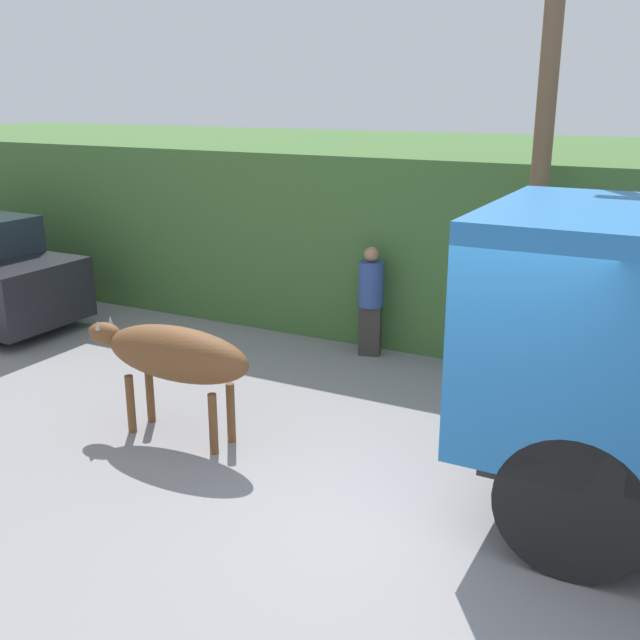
{
  "coord_description": "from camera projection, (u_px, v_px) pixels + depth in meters",
  "views": [
    {
      "loc": [
        1.74,
        -5.37,
        3.56
      ],
      "look_at": [
        -1.46,
        0.71,
        1.46
      ],
      "focal_mm": 42.0,
      "sensor_mm": 36.0,
      "label": 1
    }
  ],
  "objects": [
    {
      "name": "utility_pole",
      "position": [
        546.0,
        110.0,
        8.56
      ],
      "size": [
        0.9,
        0.22,
        6.48
      ],
      "color": "brown",
      "rests_on": "ground_plane"
    },
    {
      "name": "brown_cow",
      "position": [
        174.0,
        355.0,
        7.81
      ],
      "size": [
        2.07,
        0.58,
        1.23
      ],
      "rotation": [
        0.0,
        0.0,
        0.11
      ],
      "color": "brown",
      "rests_on": "ground_plane"
    },
    {
      "name": "ground_plane",
      "position": [
        433.0,
        529.0,
        6.36
      ],
      "size": [
        60.0,
        60.0,
        0.0
      ],
      "primitive_type": "plane",
      "color": "gray"
    },
    {
      "name": "hillside_embankment",
      "position": [
        590.0,
        232.0,
        12.29
      ],
      "size": [
        32.0,
        6.77,
        2.7
      ],
      "color": "#426B33",
      "rests_on": "ground_plane"
    },
    {
      "name": "pedestrian_on_hill",
      "position": [
        371.0,
        297.0,
        10.34
      ],
      "size": [
        0.43,
        0.43,
        1.54
      ],
      "rotation": [
        0.0,
        0.0,
        3.4
      ],
      "color": "#38332D",
      "rests_on": "ground_plane"
    }
  ]
}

